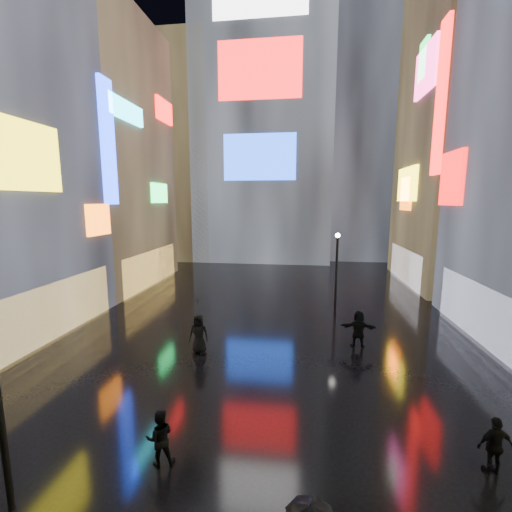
# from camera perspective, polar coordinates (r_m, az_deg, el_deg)

# --- Properties ---
(ground) EXTENTS (140.00, 140.00, 0.00)m
(ground) POSITION_cam_1_polar(r_m,az_deg,el_deg) (22.91, 2.74, -9.23)
(ground) COLOR black
(ground) RESTS_ON ground
(building_left_far) EXTENTS (10.28, 12.00, 22.00)m
(building_left_far) POSITION_cam_1_polar(r_m,az_deg,el_deg) (33.13, -25.81, 14.79)
(building_left_far) COLOR black
(building_left_far) RESTS_ON ground
(building_right_far) EXTENTS (10.28, 12.00, 28.00)m
(building_right_far) POSITION_cam_1_polar(r_m,az_deg,el_deg) (35.31, 33.10, 18.76)
(building_right_far) COLOR black
(building_right_far) RESTS_ON ground
(tower_main) EXTENTS (16.00, 14.20, 42.00)m
(tower_main) POSITION_cam_1_polar(r_m,az_deg,el_deg) (47.92, 1.79, 25.88)
(tower_main) COLOR black
(tower_main) RESTS_ON ground
(tower_flank_right) EXTENTS (12.00, 12.00, 34.00)m
(tower_flank_right) POSITION_cam_1_polar(r_m,az_deg,el_deg) (49.17, 17.02, 20.25)
(tower_flank_right) COLOR black
(tower_flank_right) RESTS_ON ground
(tower_flank_left) EXTENTS (10.00, 10.00, 26.00)m
(tower_flank_left) POSITION_cam_1_polar(r_m,az_deg,el_deg) (46.81, -12.61, 16.04)
(tower_flank_left) COLOR black
(tower_flank_left) RESTS_ON ground
(lamp_far) EXTENTS (0.30, 0.30, 5.20)m
(lamp_far) POSITION_cam_1_polar(r_m,az_deg,el_deg) (22.78, 13.27, -1.91)
(lamp_far) COLOR black
(lamp_far) RESTS_ON ground
(pedestrian_1) EXTENTS (0.94, 0.85, 1.59)m
(pedestrian_1) POSITION_cam_1_polar(r_m,az_deg,el_deg) (10.97, -15.74, -27.09)
(pedestrian_1) COLOR black
(pedestrian_1) RESTS_ON ground
(pedestrian_3) EXTENTS (0.99, 0.55, 1.60)m
(pedestrian_3) POSITION_cam_1_polar(r_m,az_deg,el_deg) (12.17, 34.99, -24.46)
(pedestrian_3) COLOR black
(pedestrian_3) RESTS_ON ground
(pedestrian_4) EXTENTS (0.93, 0.61, 1.90)m
(pedestrian_4) POSITION_cam_1_polar(r_m,az_deg,el_deg) (16.98, -9.52, -12.65)
(pedestrian_4) COLOR black
(pedestrian_4) RESTS_ON ground
(pedestrian_5) EXTENTS (1.78, 0.69, 1.88)m
(pedestrian_5) POSITION_cam_1_polar(r_m,az_deg,el_deg) (18.07, 16.70, -11.59)
(pedestrian_5) COLOR black
(pedestrian_5) RESTS_ON ground
(umbrella_2) EXTENTS (1.17, 1.17, 0.80)m
(umbrella_2) POSITION_cam_1_polar(r_m,az_deg,el_deg) (16.53, -9.65, -8.30)
(umbrella_2) COLOR black
(umbrella_2) RESTS_ON pedestrian_4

